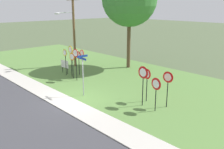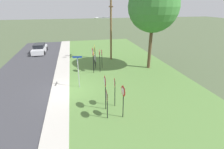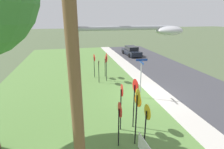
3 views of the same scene
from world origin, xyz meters
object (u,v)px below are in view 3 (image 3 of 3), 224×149
stop_sign_far_left (137,105)px  utility_pole (85,99)px  stop_sign_far_right (135,93)px  yield_sign_near_right (94,60)px  stop_sign_near_left (120,116)px  stop_sign_center_tall (121,98)px  stop_sign_far_center (146,120)px  street_name_post (141,75)px  parked_sedan_distant (131,51)px  yield_sign_far_right (99,65)px  yield_sign_near_left (105,62)px  yield_sign_far_left (107,60)px  stop_sign_near_right (137,106)px

stop_sign_far_left → utility_pole: bearing=147.8°
stop_sign_far_right → yield_sign_near_right: stop_sign_far_right is taller
stop_sign_near_left → utility_pole: (-3.23, 1.66, 2.57)m
stop_sign_center_tall → stop_sign_far_center: bearing=-160.4°
stop_sign_far_left → yield_sign_near_right: size_ratio=1.21×
street_name_post → parked_sedan_distant: bearing=-11.3°
yield_sign_far_right → utility_pole: 11.97m
yield_sign_near_left → parked_sedan_distant: size_ratio=0.47×
stop_sign_center_tall → parked_sedan_distant: size_ratio=0.57×
stop_sign_center_tall → yield_sign_far_left: 7.45m
stop_sign_near_left → parked_sedan_distant: stop_sign_near_left is taller
stop_sign_far_left → yield_sign_far_left: size_ratio=1.08×
yield_sign_far_left → stop_sign_far_center: bearing=179.2°
stop_sign_far_center → yield_sign_near_right: stop_sign_far_center is taller
yield_sign_near_left → street_name_post: bearing=-157.8°
stop_sign_far_left → yield_sign_near_left: stop_sign_far_left is taller
stop_sign_far_center → utility_pole: 4.30m
stop_sign_center_tall → yield_sign_near_right: bearing=6.8°
stop_sign_near_left → stop_sign_center_tall: bearing=-18.2°
utility_pole → parked_sedan_distant: bearing=-21.9°
stop_sign_near_right → yield_sign_far_left: yield_sign_far_left is taller
yield_sign_near_right → stop_sign_center_tall: bearing=176.0°
stop_sign_center_tall → yield_sign_near_left: size_ratio=1.22×
utility_pole → stop_sign_far_left: bearing=-37.5°
yield_sign_near_right → street_name_post: street_name_post is taller
yield_sign_near_left → utility_pole: bearing=172.5°
stop_sign_far_right → yield_sign_far_left: size_ratio=1.06×
stop_sign_far_right → street_name_post: bearing=-29.9°
stop_sign_far_right → stop_sign_center_tall: (-0.09, 0.74, -0.17)m
yield_sign_near_left → yield_sign_far_right: yield_sign_far_right is taller
stop_sign_near_left → stop_sign_near_right: (0.54, -1.04, 0.03)m
yield_sign_near_right → parked_sedan_distant: bearing=-42.6°
yield_sign_near_left → yield_sign_far_right: 1.63m
stop_sign_near_right → street_name_post: (4.00, -1.81, 0.12)m
stop_sign_far_center → stop_sign_near_left: bearing=51.4°
street_name_post → yield_sign_far_right: bearing=38.2°
stop_sign_near_left → stop_sign_near_right: 1.17m
yield_sign_near_left → yield_sign_far_left: yield_sign_far_left is taller
stop_sign_far_left → street_name_post: (4.57, -2.06, -0.28)m
stop_sign_near_left → stop_sign_far_center: 1.21m
yield_sign_near_left → yield_sign_near_right: size_ratio=0.91×
stop_sign_center_tall → yield_sign_near_left: stop_sign_center_tall is taller
stop_sign_far_right → stop_sign_center_tall: bearing=94.3°
stop_sign_near_right → stop_sign_far_left: size_ratio=0.81×
yield_sign_far_right → stop_sign_far_center: bearing=-168.8°
stop_sign_near_left → stop_sign_far_right: size_ratio=0.81×
stop_sign_center_tall → yield_sign_far_right: 7.13m
stop_sign_far_center → stop_sign_center_tall: bearing=16.5°
stop_sign_far_right → yield_sign_near_left: bearing=-3.6°
utility_pole → yield_sign_near_left: bearing=-12.9°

